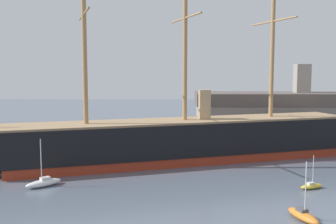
% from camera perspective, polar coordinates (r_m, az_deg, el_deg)
% --- Properties ---
extents(tall_ship, '(74.09, 29.32, 36.74)m').
position_cam_1_polar(tall_ship, '(73.98, 2.33, -3.84)').
color(tall_ship, maroon).
rests_on(tall_ship, ground).
extents(sailboat_mid_right, '(3.07, 5.37, 6.70)m').
position_cam_1_polar(sailboat_mid_right, '(49.23, 18.31, -13.48)').
color(sailboat_mid_right, orange).
rests_on(sailboat_mid_right, ground).
extents(sailboat_alongside_bow, '(5.00, 4.74, 6.91)m').
position_cam_1_polar(sailboat_alongside_bow, '(61.77, -16.93, -9.38)').
color(sailboat_alongside_bow, silver).
rests_on(sailboat_alongside_bow, ground).
extents(sailboat_alongside_stern, '(3.83, 2.45, 4.80)m').
position_cam_1_polar(sailboat_alongside_stern, '(61.50, 19.36, -9.71)').
color(sailboat_alongside_stern, gold).
rests_on(sailboat_alongside_stern, ground).
extents(dinghy_far_left, '(2.99, 2.69, 0.67)m').
position_cam_1_polar(dinghy_far_left, '(80.88, -20.67, -6.02)').
color(dinghy_far_left, '#236670').
rests_on(dinghy_far_left, ground).
extents(motorboat_distant_centre, '(3.05, 1.68, 1.21)m').
position_cam_1_polar(motorboat_distant_centre, '(82.10, 0.38, -5.37)').
color(motorboat_distant_centre, '#B22D28').
rests_on(motorboat_distant_centre, ground).
extents(dockside_warehouse_right, '(55.23, 13.43, 17.71)m').
position_cam_1_polar(dockside_warehouse_right, '(99.77, 18.71, -0.62)').
color(dockside_warehouse_right, '#565659').
rests_on(dockside_warehouse_right, ground).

